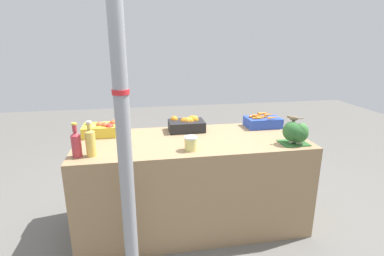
{
  "coord_description": "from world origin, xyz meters",
  "views": [
    {
      "loc": [
        -0.43,
        -2.4,
        1.65
      ],
      "look_at": [
        0.0,
        0.0,
        0.92
      ],
      "focal_mm": 28.0,
      "sensor_mm": 36.0,
      "label": 1
    }
  ],
  "objects_px": {
    "sparrow_bird": "(293,118)",
    "carrot_crate": "(263,121)",
    "support_pole": "(121,99)",
    "juice_bottle_golden": "(90,142)",
    "broccoli_pile": "(296,133)",
    "apple_crate": "(102,129)",
    "pickle_jar": "(191,143)",
    "orange_crate": "(187,124)",
    "juice_bottle_ruby": "(76,143)"
  },
  "relations": [
    {
      "from": "sparrow_bird",
      "to": "carrot_crate",
      "type": "bearing_deg",
      "value": -56.13
    },
    {
      "from": "support_pole",
      "to": "juice_bottle_golden",
      "type": "height_order",
      "value": "support_pole"
    },
    {
      "from": "carrot_crate",
      "to": "broccoli_pile",
      "type": "distance_m",
      "value": 0.53
    },
    {
      "from": "apple_crate",
      "to": "broccoli_pile",
      "type": "xyz_separation_m",
      "value": [
        1.58,
        -0.52,
        0.04
      ]
    },
    {
      "from": "juice_bottle_golden",
      "to": "pickle_jar",
      "type": "distance_m",
      "value": 0.74
    },
    {
      "from": "support_pole",
      "to": "juice_bottle_golden",
      "type": "distance_m",
      "value": 0.59
    },
    {
      "from": "orange_crate",
      "to": "pickle_jar",
      "type": "height_order",
      "value": "orange_crate"
    },
    {
      "from": "orange_crate",
      "to": "sparrow_bird",
      "type": "height_order",
      "value": "sparrow_bird"
    },
    {
      "from": "carrot_crate",
      "to": "juice_bottle_ruby",
      "type": "xyz_separation_m",
      "value": [
        -1.64,
        -0.5,
        0.05
      ]
    },
    {
      "from": "juice_bottle_golden",
      "to": "sparrow_bird",
      "type": "relative_size",
      "value": 2.13
    },
    {
      "from": "orange_crate",
      "to": "juice_bottle_ruby",
      "type": "relative_size",
      "value": 1.27
    },
    {
      "from": "support_pole",
      "to": "juice_bottle_golden",
      "type": "bearing_deg",
      "value": 125.12
    },
    {
      "from": "carrot_crate",
      "to": "juice_bottle_golden",
      "type": "distance_m",
      "value": 1.62
    },
    {
      "from": "support_pole",
      "to": "orange_crate",
      "type": "height_order",
      "value": "support_pole"
    },
    {
      "from": "support_pole",
      "to": "juice_bottle_ruby",
      "type": "distance_m",
      "value": 0.64
    },
    {
      "from": "apple_crate",
      "to": "orange_crate",
      "type": "distance_m",
      "value": 0.77
    },
    {
      "from": "carrot_crate",
      "to": "pickle_jar",
      "type": "distance_m",
      "value": 0.95
    },
    {
      "from": "juice_bottle_golden",
      "to": "pickle_jar",
      "type": "bearing_deg",
      "value": -0.7
    },
    {
      "from": "juice_bottle_ruby",
      "to": "juice_bottle_golden",
      "type": "bearing_deg",
      "value": 0.0
    },
    {
      "from": "support_pole",
      "to": "pickle_jar",
      "type": "height_order",
      "value": "support_pole"
    },
    {
      "from": "juice_bottle_ruby",
      "to": "pickle_jar",
      "type": "xyz_separation_m",
      "value": [
        0.84,
        -0.01,
        -0.05
      ]
    },
    {
      "from": "juice_bottle_ruby",
      "to": "support_pole",
      "type": "bearing_deg",
      "value": -45.82
    },
    {
      "from": "support_pole",
      "to": "juice_bottle_golden",
      "type": "xyz_separation_m",
      "value": [
        -0.26,
        0.37,
        -0.38
      ]
    },
    {
      "from": "juice_bottle_golden",
      "to": "apple_crate",
      "type": "bearing_deg",
      "value": 86.93
    },
    {
      "from": "sparrow_bird",
      "to": "pickle_jar",
      "type": "bearing_deg",
      "value": 29.92
    },
    {
      "from": "carrot_crate",
      "to": "sparrow_bird",
      "type": "relative_size",
      "value": 2.64
    },
    {
      "from": "orange_crate",
      "to": "carrot_crate",
      "type": "distance_m",
      "value": 0.75
    },
    {
      "from": "support_pole",
      "to": "juice_bottle_ruby",
      "type": "xyz_separation_m",
      "value": [
        -0.36,
        0.37,
        -0.38
      ]
    },
    {
      "from": "apple_crate",
      "to": "broccoli_pile",
      "type": "bearing_deg",
      "value": -18.17
    },
    {
      "from": "broccoli_pile",
      "to": "juice_bottle_ruby",
      "type": "xyz_separation_m",
      "value": [
        -1.71,
        0.03,
        0.01
      ]
    },
    {
      "from": "juice_bottle_ruby",
      "to": "apple_crate",
      "type": "bearing_deg",
      "value": 75.66
    },
    {
      "from": "sparrow_bird",
      "to": "orange_crate",
      "type": "bearing_deg",
      "value": -3.37
    },
    {
      "from": "orange_crate",
      "to": "broccoli_pile",
      "type": "xyz_separation_m",
      "value": [
        0.81,
        -0.53,
        0.04
      ]
    },
    {
      "from": "carrot_crate",
      "to": "broccoli_pile",
      "type": "bearing_deg",
      "value": -82.91
    },
    {
      "from": "apple_crate",
      "to": "carrot_crate",
      "type": "height_order",
      "value": "carrot_crate"
    },
    {
      "from": "orange_crate",
      "to": "juice_bottle_ruby",
      "type": "xyz_separation_m",
      "value": [
        -0.89,
        -0.51,
        0.04
      ]
    },
    {
      "from": "juice_bottle_ruby",
      "to": "sparrow_bird",
      "type": "distance_m",
      "value": 1.69
    },
    {
      "from": "support_pole",
      "to": "broccoli_pile",
      "type": "relative_size",
      "value": 11.86
    },
    {
      "from": "support_pole",
      "to": "broccoli_pile",
      "type": "bearing_deg",
      "value": 14.38
    },
    {
      "from": "support_pole",
      "to": "orange_crate",
      "type": "xyz_separation_m",
      "value": [
        0.53,
        0.88,
        -0.43
      ]
    },
    {
      "from": "support_pole",
      "to": "carrot_crate",
      "type": "distance_m",
      "value": 1.61
    },
    {
      "from": "orange_crate",
      "to": "juice_bottle_ruby",
      "type": "distance_m",
      "value": 1.03
    },
    {
      "from": "support_pole",
      "to": "sparrow_bird",
      "type": "relative_size",
      "value": 21.0
    },
    {
      "from": "support_pole",
      "to": "apple_crate",
      "type": "distance_m",
      "value": 0.99
    },
    {
      "from": "pickle_jar",
      "to": "support_pole",
      "type": "bearing_deg",
      "value": -142.96
    },
    {
      "from": "apple_crate",
      "to": "broccoli_pile",
      "type": "height_order",
      "value": "broccoli_pile"
    },
    {
      "from": "apple_crate",
      "to": "carrot_crate",
      "type": "relative_size",
      "value": 1.0
    },
    {
      "from": "carrot_crate",
      "to": "broccoli_pile",
      "type": "relative_size",
      "value": 1.49
    },
    {
      "from": "carrot_crate",
      "to": "apple_crate",
      "type": "bearing_deg",
      "value": -179.85
    },
    {
      "from": "apple_crate",
      "to": "sparrow_bird",
      "type": "xyz_separation_m",
      "value": [
        1.56,
        -0.49,
        0.15
      ]
    }
  ]
}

